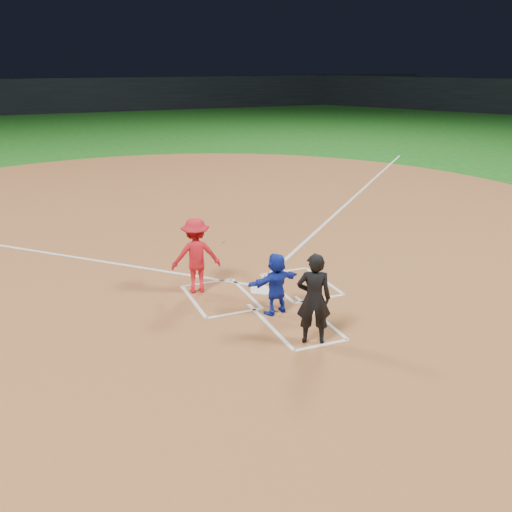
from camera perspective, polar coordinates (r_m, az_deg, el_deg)
name	(u,v)px	position (r m, az deg, el deg)	size (l,w,h in m)	color
ground	(262,291)	(12.82, 0.56, -3.51)	(120.00, 120.00, 0.00)	#165916
home_plate_dirt	(188,223)	(18.20, -6.83, 3.28)	(28.00, 28.00, 0.01)	brown
stadium_wall_far	(65,96)	(59.17, -18.53, 14.97)	(80.00, 1.20, 3.20)	black
home_plate	(262,290)	(12.82, 0.56, -3.43)	(0.60, 0.60, 0.02)	white
catcher	(276,284)	(11.49, 2.03, -2.77)	(1.19, 0.38, 1.28)	#162DB7
umpire	(314,299)	(10.29, 5.80, -4.27)	(0.63, 0.41, 1.72)	black
chalk_markings	(194,229)	(17.53, -6.19, 2.72)	(28.35, 17.32, 0.01)	white
batter_at_plate	(196,256)	(12.56, -6.02, 0.05)	(1.36, 0.95, 1.68)	red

